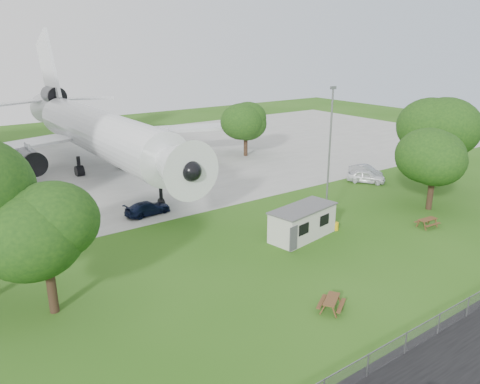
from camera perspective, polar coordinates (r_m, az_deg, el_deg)
ground at (r=33.79m, az=8.11°, el=-9.86°), size 160.00×160.00×0.00m
concrete_apron at (r=64.83m, az=-15.70°, el=3.21°), size 120.00×46.00×0.03m
airliner at (r=61.14m, az=-17.15°, el=7.28°), size 46.36×47.73×17.69m
site_cabin at (r=39.29m, az=7.64°, el=-3.67°), size 6.93×3.69×2.62m
picnic_west at (r=29.97m, az=11.01°, el=-13.89°), size 2.32×2.22×0.76m
picnic_east at (r=44.67m, az=21.81°, el=-3.97°), size 1.92×1.65×0.76m
fence at (r=28.77m, az=21.80°, el=-16.43°), size 58.00×0.04×1.30m
lamp_mast at (r=41.32m, az=10.80°, el=4.06°), size 0.16×0.16×12.00m
tree_west_small at (r=29.14m, az=-22.78°, el=-4.57°), size 6.37×6.37×8.38m
tree_east_front at (r=48.10m, az=22.66°, el=3.70°), size 6.82×6.82×8.43m
tree_east_back at (r=55.71m, az=23.11°, el=6.90°), size 8.05×8.05×10.46m
tree_far_apron at (r=66.52m, az=0.70°, el=8.46°), size 6.21×6.21×7.93m
car_ne_hatch at (r=56.18m, az=15.13°, el=1.82°), size 3.84×4.50×1.46m
car_ne_sedan at (r=58.64m, az=15.05°, el=2.46°), size 1.51×4.25×1.40m
car_apron_van at (r=44.98m, az=-11.19°, el=-1.97°), size 4.53×2.13×1.28m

